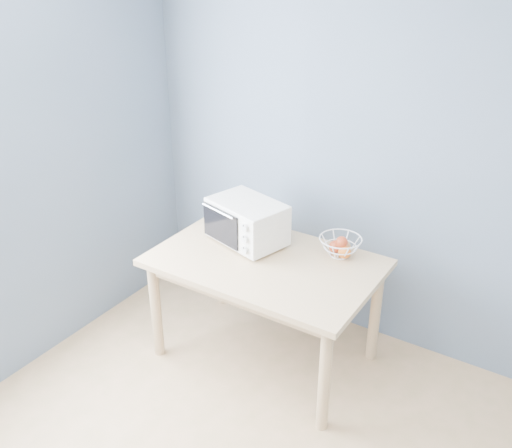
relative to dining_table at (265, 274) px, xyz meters
The scene contains 4 objects.
room 1.86m from the dining_table, 65.85° to the right, with size 4.01×4.51×2.61m.
dining_table is the anchor object (origin of this frame).
toaster_oven 0.38m from the dining_table, 150.27° to the left, with size 0.56×0.46×0.29m.
fruit_basket 0.51m from the dining_table, 39.51° to the left, with size 0.28×0.28×0.14m.
Camera 1 is at (0.91, -1.05, 2.54)m, focal length 40.00 mm.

